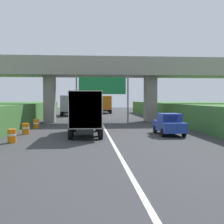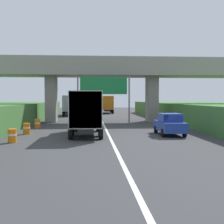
% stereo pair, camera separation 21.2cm
% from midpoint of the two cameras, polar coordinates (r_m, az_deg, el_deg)
% --- Properties ---
extents(lane_centre_stripe, '(0.20, 102.00, 0.01)m').
position_cam_midpoint_polar(lane_centre_stripe, '(29.42, -1.74, -3.05)').
color(lane_centre_stripe, white).
rests_on(lane_centre_stripe, ground).
extents(overpass_bridge, '(40.00, 4.80, 7.89)m').
position_cam_midpoint_polar(overpass_bridge, '(37.15, -2.37, 7.32)').
color(overpass_bridge, gray).
rests_on(overpass_bridge, ground).
extents(overhead_highway_sign, '(5.88, 0.18, 5.39)m').
position_cam_midpoint_polar(overhead_highway_sign, '(32.76, -2.06, 4.50)').
color(overhead_highway_sign, slate).
rests_on(overhead_highway_sign, ground).
extents(truck_orange, '(2.44, 7.30, 3.44)m').
position_cam_midpoint_polar(truck_orange, '(59.23, -1.53, 1.63)').
color(truck_orange, black).
rests_on(truck_orange, ground).
extents(truck_silver, '(2.44, 7.30, 3.44)m').
position_cam_midpoint_polar(truck_silver, '(51.21, -8.47, 1.47)').
color(truck_silver, black).
rests_on(truck_silver, ground).
extents(truck_red, '(2.44, 7.30, 3.44)m').
position_cam_midpoint_polar(truck_red, '(23.28, -5.35, 0.22)').
color(truck_red, black).
rests_on(truck_red, ground).
extents(car_blue, '(1.86, 4.10, 1.72)m').
position_cam_midpoint_polar(car_blue, '(23.94, 10.70, -2.33)').
color(car_blue, '#233D9E').
rests_on(car_blue, ground).
extents(construction_barrel_3, '(0.57, 0.57, 0.90)m').
position_cam_midpoint_polar(construction_barrel_3, '(20.48, -19.06, -4.36)').
color(construction_barrel_3, orange).
rests_on(construction_barrel_3, ground).
extents(construction_barrel_4, '(0.57, 0.57, 0.90)m').
position_cam_midpoint_polar(construction_barrel_4, '(25.04, -16.55, -3.09)').
color(construction_barrel_4, orange).
rests_on(construction_barrel_4, ground).
extents(construction_barrel_5, '(0.57, 0.57, 0.90)m').
position_cam_midpoint_polar(construction_barrel_5, '(29.61, -14.61, -2.21)').
color(construction_barrel_5, orange).
rests_on(construction_barrel_5, ground).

